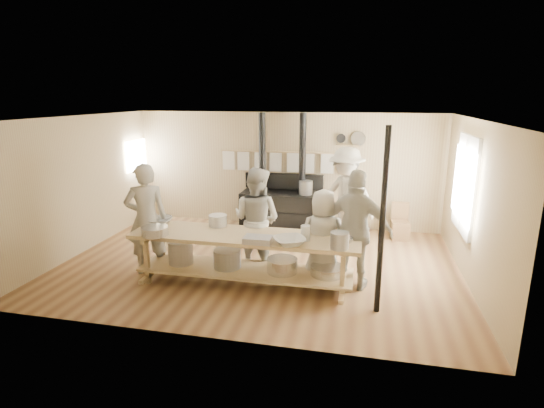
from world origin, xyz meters
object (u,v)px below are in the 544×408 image
at_px(cook_far_left, 146,219).
at_px(prep_table, 245,254).
at_px(cook_right, 356,230).
at_px(stove, 281,207).
at_px(cook_left, 257,220).
at_px(chair, 400,228).
at_px(cook_by_window, 346,196).
at_px(roasting_pan, 258,240).
at_px(cook_center, 323,238).

bearing_deg(cook_far_left, prep_table, 145.24).
bearing_deg(cook_far_left, cook_right, 151.99).
height_order(stove, cook_left, stove).
bearing_deg(chair, cook_by_window, -160.94).
relative_size(cook_left, roasting_pan, 4.38).
bearing_deg(stove, chair, -3.35).
bearing_deg(cook_center, roasting_pan, 27.32).
relative_size(cook_far_left, cook_right, 1.00).
bearing_deg(chair, cook_right, -113.82).
bearing_deg(stove, cook_right, -58.20).
height_order(chair, roasting_pan, roasting_pan).
height_order(prep_table, cook_far_left, cook_far_left).
distance_m(cook_right, roasting_pan, 1.53).
height_order(cook_center, cook_by_window, cook_by_window).
height_order(cook_right, roasting_pan, cook_right).
height_order(cook_far_left, cook_by_window, cook_by_window).
distance_m(cook_left, cook_center, 1.21).
bearing_deg(cook_by_window, prep_table, -94.11).
relative_size(cook_right, cook_by_window, 0.96).
bearing_deg(stove, prep_table, -90.04).
distance_m(prep_table, cook_by_window, 2.81).
relative_size(prep_table, cook_left, 1.99).
bearing_deg(cook_right, cook_center, 5.38).
bearing_deg(chair, cook_left, -144.11).
bearing_deg(stove, cook_by_window, -24.57).
bearing_deg(cook_left, stove, -71.82).
distance_m(stove, cook_left, 2.41).
bearing_deg(cook_right, roasting_pan, 35.13).
xyz_separation_m(stove, roasting_pan, (0.30, -3.35, 0.37)).
bearing_deg(roasting_pan, chair, 54.37).
distance_m(stove, prep_table, 3.02).
bearing_deg(cook_far_left, cook_by_window, -175.28).
height_order(cook_left, cook_center, cook_left).
relative_size(cook_by_window, roasting_pan, 4.81).
bearing_deg(cook_by_window, cook_center, -69.53).
height_order(prep_table, cook_by_window, cook_by_window).
xyz_separation_m(cook_left, chair, (2.56, 2.22, -0.68)).
distance_m(cook_right, cook_by_window, 2.11).
xyz_separation_m(cook_left, roasting_pan, (0.27, -0.97, -0.01)).
height_order(prep_table, roasting_pan, roasting_pan).
xyz_separation_m(cook_far_left, cook_center, (2.95, 0.17, -0.17)).
relative_size(cook_left, chair, 2.34).
bearing_deg(cook_left, prep_table, 103.95).
bearing_deg(chair, roasting_pan, -130.72).
distance_m(cook_far_left, cook_right, 3.46).
bearing_deg(cook_right, cook_by_window, -70.55).
bearing_deg(cook_by_window, cook_far_left, -117.91).
distance_m(cook_by_window, chair, 1.47).
distance_m(cook_far_left, chair, 5.17).
height_order(cook_left, cook_by_window, cook_by_window).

